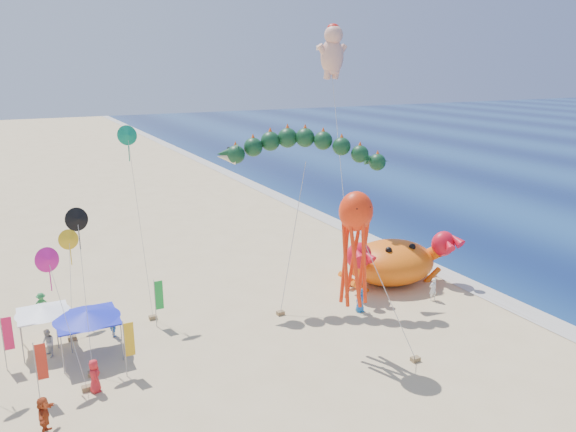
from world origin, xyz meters
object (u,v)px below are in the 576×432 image
(crab_inflatable, at_px, (393,261))
(cherub_kite, at_px, (333,51))
(canopy_blue, at_px, (87,315))
(canopy_white, at_px, (42,310))
(dragon_kite, at_px, (304,154))
(octopus_kite, at_px, (355,240))

(crab_inflatable, relative_size, cherub_kite, 0.48)
(canopy_blue, bearing_deg, canopy_white, 139.25)
(crab_inflatable, xyz_separation_m, dragon_kite, (-7.22, 0.95, 8.51))
(canopy_blue, bearing_deg, cherub_kite, 22.26)
(canopy_blue, bearing_deg, crab_inflatable, 2.61)
(dragon_kite, height_order, cherub_kite, cherub_kite)
(dragon_kite, relative_size, cherub_kite, 0.60)
(dragon_kite, relative_size, octopus_kite, 1.21)
(cherub_kite, bearing_deg, dragon_kite, -132.76)
(dragon_kite, xyz_separation_m, canopy_blue, (-14.95, -1.96, -7.84))
(octopus_kite, bearing_deg, crab_inflatable, 41.31)
(crab_inflatable, height_order, canopy_blue, crab_inflatable)
(octopus_kite, bearing_deg, dragon_kite, 81.19)
(canopy_white, bearing_deg, crab_inflatable, -2.04)
(canopy_white, bearing_deg, octopus_kite, -27.84)
(octopus_kite, relative_size, canopy_blue, 2.57)
(crab_inflatable, relative_size, dragon_kite, 0.79)
(crab_inflatable, xyz_separation_m, canopy_white, (-24.35, 0.87, 0.67))
(cherub_kite, bearing_deg, canopy_blue, -157.74)
(dragon_kite, xyz_separation_m, canopy_white, (-17.13, -0.09, -7.84))
(octopus_kite, distance_m, canopy_blue, 15.72)
(crab_inflatable, xyz_separation_m, cherub_kite, (-1.03, 7.64, 15.39))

